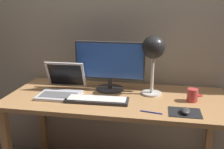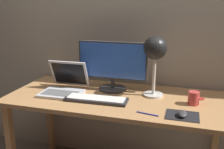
# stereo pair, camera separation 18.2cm
# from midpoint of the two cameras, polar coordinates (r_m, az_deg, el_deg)

# --- Properties ---
(back_wall) EXTENTS (4.80, 0.06, 2.60)m
(back_wall) POSITION_cam_midpoint_polar(r_m,az_deg,el_deg) (2.19, 0.36, 12.75)
(back_wall) COLOR #B2A893
(back_wall) RESTS_ON ground
(desk) EXTENTS (1.60, 0.70, 0.74)m
(desk) POSITION_cam_midpoint_polar(r_m,az_deg,el_deg) (1.94, -1.77, -7.07)
(desk) COLOR tan
(desk) RESTS_ON ground
(monitor) EXTENTS (0.54, 0.22, 0.38)m
(monitor) POSITION_cam_midpoint_polar(r_m,az_deg,el_deg) (2.00, -3.08, 2.25)
(monitor) COLOR #38383A
(monitor) RESTS_ON desk
(keyboard_main) EXTENTS (0.44, 0.16, 0.03)m
(keyboard_main) POSITION_cam_midpoint_polar(r_m,az_deg,el_deg) (1.82, -6.20, -5.59)
(keyboard_main) COLOR #28282B
(keyboard_main) RESTS_ON desk
(laptop) EXTENTS (0.31, 0.32, 0.23)m
(laptop) POSITION_cam_midpoint_polar(r_m,az_deg,el_deg) (2.01, -13.38, -2.35)
(laptop) COLOR silver
(laptop) RESTS_ON desk
(desk_lamp) EXTENTS (0.17, 0.17, 0.44)m
(desk_lamp) POSITION_cam_midpoint_polar(r_m,az_deg,el_deg) (1.88, 6.30, 5.10)
(desk_lamp) COLOR beige
(desk_lamp) RESTS_ON desk
(mousepad) EXTENTS (0.20, 0.16, 0.00)m
(mousepad) POSITION_cam_midpoint_polar(r_m,az_deg,el_deg) (1.68, 12.71, -8.19)
(mousepad) COLOR black
(mousepad) RESTS_ON desk
(mouse) EXTENTS (0.06, 0.10, 0.03)m
(mouse) POSITION_cam_midpoint_polar(r_m,az_deg,el_deg) (1.66, 12.79, -7.81)
(mouse) COLOR #38383A
(mouse) RESTS_ON mousepad
(coffee_mug) EXTENTS (0.11, 0.07, 0.09)m
(coffee_mug) POSITION_cam_midpoint_polar(r_m,az_deg,el_deg) (1.86, 14.63, -4.48)
(coffee_mug) COLOR #CC3F3F
(coffee_mug) RESTS_ON desk
(pen) EXTENTS (0.14, 0.03, 0.01)m
(pen) POSITION_cam_midpoint_polar(r_m,az_deg,el_deg) (1.65, 5.46, -8.30)
(pen) COLOR #2633A5
(pen) RESTS_ON desk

